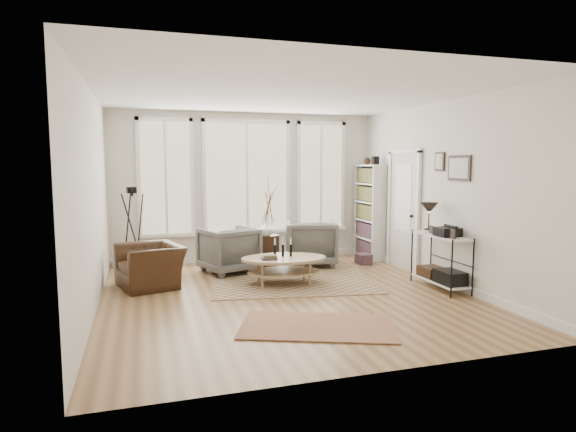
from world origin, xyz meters
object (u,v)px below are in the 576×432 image
object	(u,v)px
low_shelf	(440,256)
armchair_right	(311,243)
coffee_table	(283,263)
side_table	(269,224)
bookcase	(370,211)
armchair_left	(229,250)
accent_chair	(150,266)

from	to	relation	value
low_shelf	armchair_right	world-z (taller)	low_shelf
coffee_table	side_table	size ratio (longest dim) A/B	0.88
bookcase	coffee_table	bearing A→B (deg)	-145.80
armchair_left	side_table	size ratio (longest dim) A/B	0.54
low_shelf	armchair_left	bearing A→B (deg)	145.30
coffee_table	accent_chair	world-z (taller)	accent_chair
low_shelf	armchair_right	bearing A→B (deg)	121.42
bookcase	coffee_table	xyz separation A→B (m)	(-2.29, -1.56, -0.62)
coffee_table	armchair_right	world-z (taller)	armchair_right
armchair_left	side_table	bearing A→B (deg)	-176.83
armchair_left	side_table	xyz separation A→B (m)	(0.82, 0.33, 0.38)
low_shelf	coffee_table	distance (m)	2.44
accent_chair	bookcase	bearing A→B (deg)	88.63
bookcase	side_table	world-z (taller)	bookcase
bookcase	coffee_table	size ratio (longest dim) A/B	1.43
bookcase	side_table	size ratio (longest dim) A/B	1.26
armchair_left	armchair_right	distance (m)	1.61
coffee_table	armchair_left	bearing A→B (deg)	123.15
armchair_right	side_table	bearing A→B (deg)	1.76
armchair_left	accent_chair	bearing A→B (deg)	5.90
side_table	armchair_left	bearing A→B (deg)	-158.20
armchair_left	armchair_right	bearing A→B (deg)	166.81
bookcase	low_shelf	size ratio (longest dim) A/B	1.58
armchair_left	accent_chair	xyz separation A→B (m)	(-1.34, -0.61, -0.08)
low_shelf	bookcase	bearing A→B (deg)	88.72
coffee_table	bookcase	bearing A→B (deg)	34.20
armchair_right	accent_chair	size ratio (longest dim) A/B	0.93
side_table	accent_chair	bearing A→B (deg)	-156.49
low_shelf	armchair_left	world-z (taller)	low_shelf
side_table	coffee_table	bearing A→B (deg)	-95.17
armchair_right	bookcase	bearing A→B (deg)	-151.73
armchair_left	low_shelf	bearing A→B (deg)	126.66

